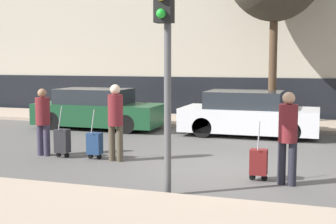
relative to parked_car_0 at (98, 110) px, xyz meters
The scene contains 12 objects.
ground_plane 6.87m from the parked_car_0, 41.21° to the right, with size 80.00×80.00×0.00m, color #565451.
sidewalk_near 9.75m from the parked_car_0, 58.06° to the right, with size 28.00×2.50×0.12m.
sidewalk_far 5.75m from the parked_car_0, 25.86° to the left, with size 28.00×3.00×0.12m.
parked_car_0 is the anchor object (origin of this frame).
parked_car_1 5.01m from the parked_car_0, ahead, with size 4.07×1.90×1.35m.
pedestrian_left 4.60m from the parked_car_0, 79.72° to the right, with size 0.35×0.34×1.61m.
trolley_left 4.78m from the parked_car_0, 73.37° to the right, with size 0.34×0.29×1.21m.
pedestrian_center 5.30m from the parked_car_0, 59.06° to the right, with size 0.35×0.34×1.74m.
trolley_center 5.01m from the parked_car_0, 64.29° to the right, with size 0.34×0.29×1.15m.
pedestrian_right 8.53m from the parked_car_0, 39.81° to the right, with size 0.34×0.34×1.71m.
trolley_right 8.03m from the parked_car_0, 41.42° to the right, with size 0.34×0.29×1.14m.
traffic_light 8.54m from the parked_car_0, 55.71° to the right, with size 0.28×0.47×3.66m.
Camera 1 is at (1.94, -9.57, 2.25)m, focal length 50.00 mm.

